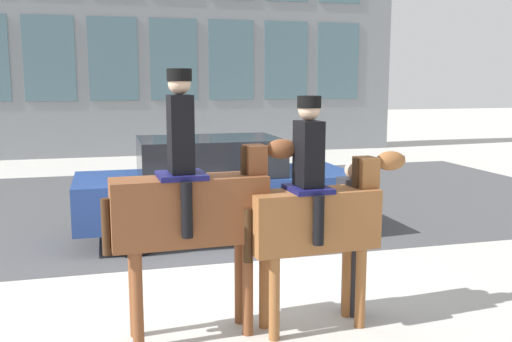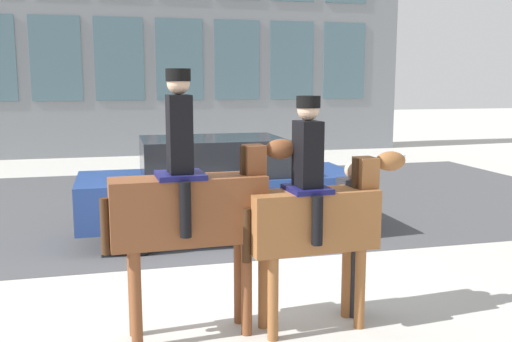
{
  "view_description": "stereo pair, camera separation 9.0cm",
  "coord_description": "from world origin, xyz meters",
  "px_view_note": "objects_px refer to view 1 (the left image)",
  "views": [
    {
      "loc": [
        -1.38,
        -7.18,
        2.57
      ],
      "look_at": [
        0.25,
        -1.05,
        1.57
      ],
      "focal_mm": 40.0,
      "sensor_mm": 36.0,
      "label": 1
    },
    {
      "loc": [
        -1.29,
        -7.2,
        2.57
      ],
      "look_at": [
        0.25,
        -1.05,
        1.57
      ],
      "focal_mm": 40.0,
      "sensor_mm": 36.0,
      "label": 2
    }
  ],
  "objects_px": {
    "mounted_horse_lead": "(193,203)",
    "mounted_horse_companion": "(317,212)",
    "pedestrian_bystander": "(351,225)",
    "street_car_near_lane": "(215,186)"
  },
  "relations": [
    {
      "from": "street_car_near_lane",
      "to": "pedestrian_bystander",
      "type": "bearing_deg",
      "value": -76.81
    },
    {
      "from": "mounted_horse_lead",
      "to": "mounted_horse_companion",
      "type": "height_order",
      "value": "mounted_horse_lead"
    },
    {
      "from": "mounted_horse_lead",
      "to": "mounted_horse_companion",
      "type": "bearing_deg",
      "value": -8.45
    },
    {
      "from": "mounted_horse_companion",
      "to": "pedestrian_bystander",
      "type": "distance_m",
      "value": 0.6
    },
    {
      "from": "mounted_horse_lead",
      "to": "street_car_near_lane",
      "type": "relative_size",
      "value": 0.59
    },
    {
      "from": "pedestrian_bystander",
      "to": "street_car_near_lane",
      "type": "bearing_deg",
      "value": -80.27
    },
    {
      "from": "mounted_horse_companion",
      "to": "mounted_horse_lead",
      "type": "bearing_deg",
      "value": 170.52
    },
    {
      "from": "mounted_horse_companion",
      "to": "street_car_near_lane",
      "type": "xyz_separation_m",
      "value": [
        -0.34,
        3.81,
        -0.4
      ]
    },
    {
      "from": "pedestrian_bystander",
      "to": "street_car_near_lane",
      "type": "distance_m",
      "value": 3.68
    },
    {
      "from": "mounted_horse_lead",
      "to": "pedestrian_bystander",
      "type": "xyz_separation_m",
      "value": [
        1.75,
        0.1,
        -0.37
      ]
    }
  ]
}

